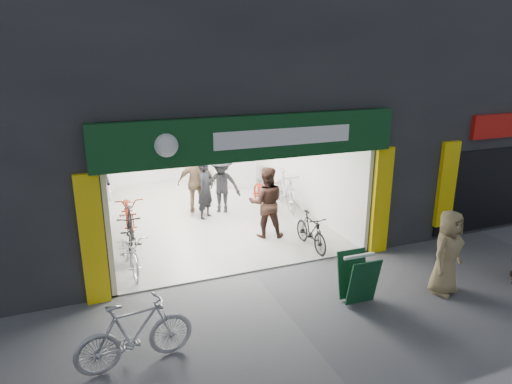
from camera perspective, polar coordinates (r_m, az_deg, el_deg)
ground at (r=10.29m, az=-0.40°, el=-10.02°), size 60.00×60.00×0.00m
building at (r=14.18m, az=-4.35°, el=15.56°), size 17.00×10.27×8.00m
bike_left_front at (r=10.57m, az=-15.48°, el=-7.08°), size 0.77×1.85×0.95m
bike_left_midfront at (r=11.38m, az=-15.43°, el=-4.86°), size 0.75×1.90×1.11m
bike_left_midback at (r=12.81m, az=-15.61°, el=-2.48°), size 0.77×2.05×1.07m
bike_left_back at (r=16.04m, az=-17.82°, el=1.07°), size 0.61×1.64×0.96m
bike_right_front at (r=11.36m, az=6.89°, el=-4.88°), size 0.44×1.54×0.93m
bike_right_mid at (r=14.06m, az=0.82°, el=-0.24°), size 0.86×1.95×0.99m
bike_right_back at (r=14.12m, az=3.75°, el=0.25°), size 0.84×2.06×1.20m
parked_bike at (r=7.58m, az=-14.90°, el=-16.68°), size 1.89×0.74×1.11m
customer_a at (r=13.22m, az=-6.31°, el=0.26°), size 0.76×0.75×1.76m
customer_b at (r=11.80m, az=1.30°, el=-1.36°), size 1.11×0.98×1.91m
customer_c at (r=13.64m, az=-4.33°, el=0.86°), size 1.31×1.09×1.76m
customer_d at (r=13.71m, az=-7.44°, el=1.17°), size 1.20×0.72×1.92m
pedestrian_near at (r=9.90m, az=22.78°, el=-6.98°), size 1.00×0.82×1.76m
sandwich_board at (r=9.18m, az=12.61°, el=-10.31°), size 0.66×0.66×0.97m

